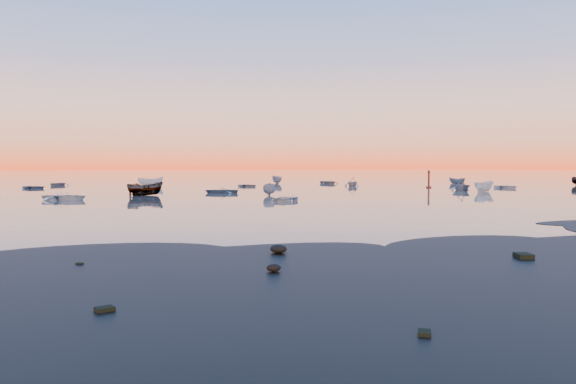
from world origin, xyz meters
name	(u,v)px	position (x,y,z in m)	size (l,w,h in m)	color
ground	(191,181)	(0.00, 100.00, 0.00)	(600.00, 600.00, 0.00)	#6C625A
mud_lobes	(544,232)	(0.00, -1.00, 0.01)	(140.00, 6.00, 0.07)	black
moored_fleet	(251,189)	(0.00, 53.00, 0.00)	(124.00, 58.00, 1.20)	silver
boat_near_left	(65,200)	(-24.24, 36.22, 0.00)	(4.38, 1.82, 1.09)	silver
boat_near_center	(484,192)	(26.18, 35.59, 0.00)	(4.06, 1.72, 1.41)	silver
boat_near_right	(461,190)	(26.30, 40.40, 0.00)	(3.49, 1.57, 1.22)	slate
channel_marker	(429,180)	(27.27, 49.52, 1.14)	(0.81, 0.81, 2.88)	#43120E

